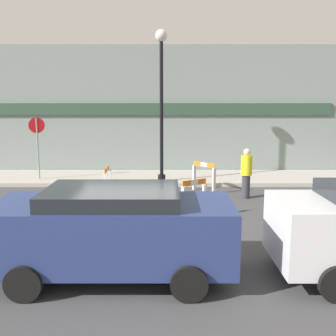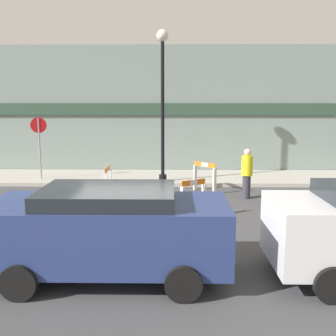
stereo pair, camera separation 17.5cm
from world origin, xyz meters
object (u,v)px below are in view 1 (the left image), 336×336
at_px(streetlamp_post, 162,86).
at_px(stop_sign, 38,138).
at_px(parked_car_1, 113,228).
at_px(person_worker, 247,172).

distance_m(streetlamp_post, stop_sign, 5.16).
relative_size(stop_sign, parked_car_1, 0.57).
height_order(streetlamp_post, stop_sign, streetlamp_post).
distance_m(person_worker, parked_car_1, 6.85).
xyz_separation_m(stop_sign, parked_car_1, (4.04, -8.39, -0.80)).
bearing_deg(stop_sign, person_worker, 148.31).
bearing_deg(parked_car_1, stop_sign, 115.74).
height_order(stop_sign, parked_car_1, stop_sign).
relative_size(streetlamp_post, stop_sign, 2.32).
bearing_deg(stop_sign, parked_car_1, 102.38).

